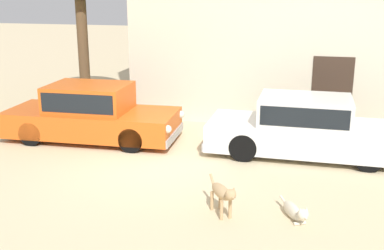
# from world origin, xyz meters

# --- Properties ---
(ground_plane) EXTENTS (80.00, 80.00, 0.00)m
(ground_plane) POSITION_xyz_m (0.00, 0.00, 0.00)
(ground_plane) COLOR #CCB78E
(parked_sedan_nearest) EXTENTS (4.69, 1.98, 1.49)m
(parked_sedan_nearest) POSITION_xyz_m (-2.15, 1.28, 0.73)
(parked_sedan_nearest) COLOR #D15619
(parked_sedan_nearest) RESTS_ON ground_plane
(parked_sedan_second) EXTENTS (4.78, 1.80, 1.43)m
(parked_sedan_second) POSITION_xyz_m (3.36, 1.39, 0.71)
(parked_sedan_second) COLOR silver
(parked_sedan_second) RESTS_ON ground_plane
(stray_dog_spotted) EXTENTS (0.66, 0.89, 0.67)m
(stray_dog_spotted) POSITION_xyz_m (2.04, -2.30, 0.43)
(stray_dog_spotted) COLOR tan
(stray_dog_spotted) RESTS_ON ground_plane
(stray_dog_tan) EXTENTS (0.57, 0.95, 0.37)m
(stray_dog_tan) POSITION_xyz_m (3.29, -2.15, 0.16)
(stray_dog_tan) COLOR beige
(stray_dog_tan) RESTS_ON ground_plane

